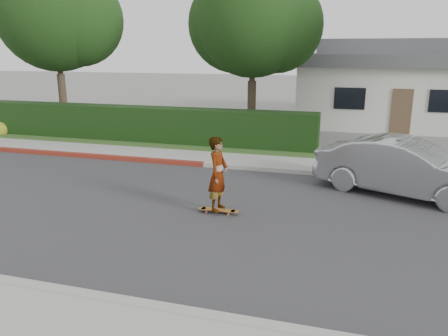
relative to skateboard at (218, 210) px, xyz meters
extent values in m
plane|color=slate|center=(-2.71, -0.08, -0.09)|extent=(120.00, 120.00, 0.00)
cube|color=#2D2D30|center=(-2.71, -0.08, -0.08)|extent=(60.00, 8.00, 0.01)
cube|color=#9E9E99|center=(-2.71, 4.02, -0.01)|extent=(60.00, 0.20, 0.15)
cube|color=maroon|center=(-7.71, 4.02, -0.01)|extent=(12.00, 0.21, 0.15)
cube|color=gray|center=(-2.71, 4.92, -0.03)|extent=(60.00, 1.60, 0.12)
cube|color=#2D4C1E|center=(-2.71, 6.52, -0.04)|extent=(60.00, 1.60, 0.10)
cube|color=black|center=(-5.71, 7.12, 0.66)|extent=(15.00, 1.00, 1.50)
sphere|color=#2D4C19|center=(-12.31, 6.52, 0.21)|extent=(0.70, 0.70, 0.70)
cylinder|color=#33261C|center=(-10.21, 8.42, 1.26)|extent=(0.36, 0.36, 2.70)
cylinder|color=#33261C|center=(-10.21, 8.42, 3.29)|extent=(0.24, 0.24, 2.25)
sphere|color=black|center=(-10.21, 8.42, 5.31)|extent=(5.20, 5.20, 5.20)
sphere|color=black|center=(-11.01, 8.82, 5.11)|extent=(4.42, 4.42, 4.42)
sphere|color=black|center=(-9.31, 8.72, 5.01)|extent=(4.16, 4.16, 4.16)
cylinder|color=#33261C|center=(-1.21, 8.92, 1.17)|extent=(0.36, 0.36, 2.52)
cylinder|color=#33261C|center=(-1.21, 8.92, 3.06)|extent=(0.24, 0.24, 2.10)
sphere|color=black|center=(-1.21, 8.92, 4.95)|extent=(4.80, 4.80, 4.80)
sphere|color=black|center=(-2.01, 9.32, 4.75)|extent=(4.08, 4.08, 4.08)
sphere|color=black|center=(-0.31, 9.22, 4.65)|extent=(3.84, 3.84, 3.84)
cube|color=beige|center=(5.29, 15.92, 1.41)|extent=(10.00, 8.00, 3.00)
cube|color=#4C4C51|center=(5.29, 15.92, 3.21)|extent=(10.60, 8.60, 0.60)
cube|color=#4C4C51|center=(5.29, 15.92, 3.81)|extent=(8.40, 6.40, 0.80)
cube|color=black|center=(2.79, 11.90, 1.51)|extent=(1.40, 0.06, 1.00)
cube|color=brown|center=(5.09, 11.90, 0.96)|extent=(0.90, 0.06, 2.10)
cylinder|color=#B55331|center=(-0.27, -0.08, -0.05)|extent=(0.05, 0.03, 0.05)
cylinder|color=#B55331|center=(-0.27, 0.07, -0.05)|extent=(0.05, 0.03, 0.05)
cylinder|color=#B55331|center=(0.27, -0.07, -0.05)|extent=(0.05, 0.03, 0.05)
cylinder|color=#B55331|center=(0.27, 0.08, -0.05)|extent=(0.05, 0.03, 0.05)
cube|color=silver|center=(-0.27, -0.01, -0.01)|extent=(0.05, 0.16, 0.02)
cube|color=silver|center=(0.27, 0.01, -0.01)|extent=(0.05, 0.16, 0.02)
cube|color=brown|center=(0.00, 0.00, 0.01)|extent=(0.82, 0.22, 0.02)
cylinder|color=brown|center=(-0.41, -0.01, 0.01)|extent=(0.20, 0.20, 0.02)
cylinder|color=brown|center=(0.41, 0.01, 0.01)|extent=(0.20, 0.20, 0.02)
imported|color=white|center=(0.00, 0.00, 0.90)|extent=(0.48, 0.68, 1.76)
imported|color=#A2A5A9|center=(4.37, 2.73, 0.67)|extent=(4.86, 3.19, 1.51)
camera|label=1|loc=(2.85, -9.36, 3.69)|focal=35.00mm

